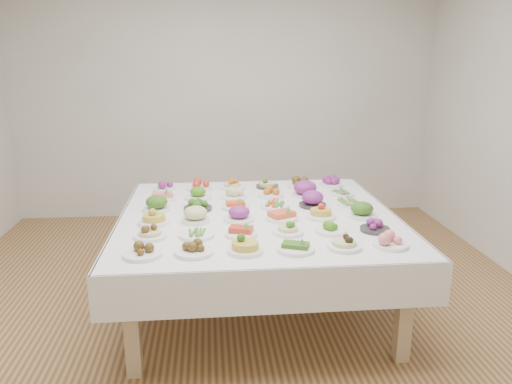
{
  "coord_description": "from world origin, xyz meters",
  "views": [
    {
      "loc": [
        -0.21,
        -3.51,
        1.9
      ],
      "look_at": [
        0.15,
        0.23,
        0.88
      ],
      "focal_mm": 35.0,
      "sensor_mm": 36.0,
      "label": 1
    }
  ],
  "objects": [
    {
      "name": "dish_14",
      "position": [
        -0.0,
        -0.07,
        0.8
      ],
      "size": [
        0.22,
        0.22,
        0.11
      ],
      "color": "white",
      "rests_on": "display_table"
    },
    {
      "name": "dish_27",
      "position": [
        0.3,
        0.54,
        0.79
      ],
      "size": [
        0.21,
        0.21,
        0.09
      ],
      "color": "white",
      "rests_on": "display_table"
    },
    {
      "name": "dish_35",
      "position": [
        0.91,
        0.84,
        0.79
      ],
      "size": [
        0.2,
        0.2,
        0.1
      ],
      "color": "white",
      "rests_on": "display_table"
    },
    {
      "name": "dish_5",
      "position": [
        0.91,
        -0.68,
        0.8
      ],
      "size": [
        0.23,
        0.23,
        0.11
      ],
      "color": "white",
      "rests_on": "display_table"
    },
    {
      "name": "dish_15",
      "position": [
        0.31,
        -0.08,
        0.8
      ],
      "size": [
        0.23,
        0.23,
        0.11
      ],
      "color": "white",
      "rests_on": "display_table"
    },
    {
      "name": "dish_2",
      "position": [
        -0.0,
        -0.69,
        0.82
      ],
      "size": [
        0.24,
        0.23,
        0.14
      ],
      "color": "white",
      "rests_on": "display_table"
    },
    {
      "name": "dish_30",
      "position": [
        -0.61,
        0.85,
        0.79
      ],
      "size": [
        0.2,
        0.2,
        0.09
      ],
      "color": "white",
      "rests_on": "display_table"
    },
    {
      "name": "dish_31",
      "position": [
        -0.3,
        0.84,
        0.8
      ],
      "size": [
        0.22,
        0.22,
        0.11
      ],
      "color": "white",
      "rests_on": "display_table"
    },
    {
      "name": "dish_1",
      "position": [
        -0.31,
        -0.68,
        0.79
      ],
      "size": [
        0.23,
        0.23,
        0.09
      ],
      "color": "white",
      "rests_on": "display_table"
    },
    {
      "name": "dish_17",
      "position": [
        0.91,
        -0.08,
        0.81
      ],
      "size": [
        0.23,
        0.23,
        0.13
      ],
      "color": "white",
      "rests_on": "display_table"
    },
    {
      "name": "dish_0",
      "position": [
        -0.62,
        -0.68,
        0.79
      ],
      "size": [
        0.23,
        0.23,
        0.09
      ],
      "color": "white",
      "rests_on": "display_table"
    },
    {
      "name": "dish_6",
      "position": [
        -0.61,
        -0.38,
        0.8
      ],
      "size": [
        0.21,
        0.21,
        0.12
      ],
      "color": "white",
      "rests_on": "display_table"
    },
    {
      "name": "dish_18",
      "position": [
        -0.62,
        0.23,
        0.81
      ],
      "size": [
        0.21,
        0.21,
        0.13
      ],
      "color": "white",
      "rests_on": "display_table"
    },
    {
      "name": "dish_10",
      "position": [
        0.6,
        -0.38,
        0.79
      ],
      "size": [
        0.21,
        0.21,
        0.09
      ],
      "color": "white",
      "rests_on": "display_table"
    },
    {
      "name": "dish_26",
      "position": [
        -0.01,
        0.54,
        0.8
      ],
      "size": [
        0.22,
        0.22,
        0.1
      ],
      "color": "white",
      "rests_on": "display_table"
    },
    {
      "name": "dish_13",
      "position": [
        -0.32,
        -0.07,
        0.8
      ],
      "size": [
        0.2,
        0.2,
        0.11
      ],
      "color": "white",
      "rests_on": "display_table"
    },
    {
      "name": "dish_21",
      "position": [
        0.3,
        0.23,
        0.77
      ],
      "size": [
        0.23,
        0.23,
        0.05
      ],
      "color": "white",
      "rests_on": "display_table"
    },
    {
      "name": "room_envelope",
      "position": [
        0.0,
        0.0,
        1.83
      ],
      "size": [
        5.02,
        5.02,
        2.81
      ],
      "color": "#A67945",
      "rests_on": "ground"
    },
    {
      "name": "dish_12",
      "position": [
        -0.61,
        -0.09,
        0.82
      ],
      "size": [
        0.22,
        0.22,
        0.14
      ],
      "color": "white",
      "rests_on": "display_table"
    },
    {
      "name": "dish_24",
      "position": [
        -0.6,
        0.54,
        0.79
      ],
      "size": [
        0.22,
        0.22,
        0.1
      ],
      "color": "white",
      "rests_on": "display_table"
    },
    {
      "name": "dish_22",
      "position": [
        0.6,
        0.22,
        0.81
      ],
      "size": [
        0.23,
        0.23,
        0.13
      ],
      "color": "#2E2B29",
      "rests_on": "display_table"
    },
    {
      "name": "dish_34",
      "position": [
        0.61,
        0.83,
        0.8
      ],
      "size": [
        0.23,
        0.23,
        0.11
      ],
      "color": "white",
      "rests_on": "display_table"
    },
    {
      "name": "dish_3",
      "position": [
        0.31,
        -0.69,
        0.79
      ],
      "size": [
        0.23,
        0.23,
        0.1
      ],
      "color": "white",
      "rests_on": "display_table"
    },
    {
      "name": "dish_25",
      "position": [
        -0.31,
        0.54,
        0.8
      ],
      "size": [
        0.22,
        0.22,
        0.12
      ],
      "color": "white",
      "rests_on": "display_table"
    },
    {
      "name": "dish_8",
      "position": [
        -0.01,
        -0.39,
        0.79
      ],
      "size": [
        0.22,
        0.22,
        0.09
      ],
      "color": "white",
      "rests_on": "display_table"
    },
    {
      "name": "dish_19",
      "position": [
        -0.31,
        0.22,
        0.8
      ],
      "size": [
        0.22,
        0.22,
        0.1
      ],
      "color": "#2E2B29",
      "rests_on": "display_table"
    },
    {
      "name": "display_table",
      "position": [
        0.15,
        0.08,
        0.68
      ],
      "size": [
        2.07,
        2.07,
        0.75
      ],
      "color": "white",
      "rests_on": "ground"
    },
    {
      "name": "dish_4",
      "position": [
        0.61,
        -0.68,
        0.8
      ],
      "size": [
        0.21,
        0.21,
        0.11
      ],
      "color": "white",
      "rests_on": "display_table"
    },
    {
      "name": "dish_9",
      "position": [
        0.31,
        -0.38,
        0.8
      ],
      "size": [
        0.2,
        0.2,
        0.11
      ],
      "color": "white",
      "rests_on": "display_table"
    },
    {
      "name": "dish_16",
      "position": [
        0.6,
        -0.07,
        0.8
      ],
      "size": [
        0.22,
        0.22,
        0.12
      ],
      "color": "white",
      "rests_on": "display_table"
    },
    {
      "name": "dish_32",
      "position": [
        -0.01,
        0.84,
        0.81
      ],
      "size": [
        0.23,
        0.23,
        0.13
      ],
      "color": "white",
      "rests_on": "display_table"
    },
    {
      "name": "dish_7",
      "position": [
        -0.3,
        -0.38,
        0.77
      ],
      "size": [
        0.23,
        0.23,
        0.05
      ],
      "color": "white",
      "rests_on": "display_table"
    },
    {
      "name": "dish_28",
      "position": [
        0.6,
        0.53,
        0.82
      ],
      "size": [
        0.25,
        0.25,
        0.14
      ],
      "color": "white",
      "rests_on": "display_table"
    },
    {
      "name": "dish_33",
      "position": [
        0.31,
        0.85,
        0.8
      ],
      "size": [
        0.2,
        0.2,
        0.1
      ],
      "color": "#2E2B29",
      "rests_on": "display_table"
    },
    {
      "name": "dish_23",
      "position": [
        0.9,
        0.22,
        0.77
      ],
      "size": [
        0.21,
        0.21,
        0.05
      ],
      "color": "white",
      "rests_on": "display_table"
    },
    {
      "name": "dish_20",
      "position": [
        -0.01,
        0.23,
        0.79
      ],
      "size": [
        0.21,
        0.21,
        0.09
      ],
      "color": "white",
      "rests_on": "display_table"
    },
    {
      "name": "dish_11",
      "position": [
        0.91,
        -0.39,
        0.78
      ],
      "size": [
        0.2,
        0.2,
        0.08
      ],
      "color": "#2E2B29",
      "rests_on": "display_table"
    },
    {
      "name": "dish_29",
      "position": [
        0.92,
        0.53,
        0.77
      ],
      "size": [
        0.2,
        0.2,
        0.05
      ],
      "color": "white",
      "rests_on": "display_table"
    }
  ]
}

